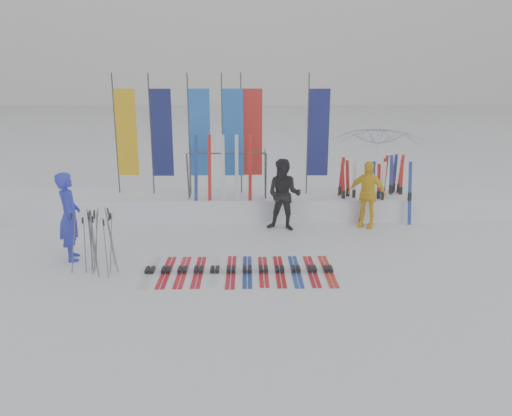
{
  "coord_description": "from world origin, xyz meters",
  "views": [
    {
      "loc": [
        0.02,
        -8.63,
        3.7
      ],
      "look_at": [
        0.2,
        1.6,
        1.0
      ],
      "focal_mm": 35.0,
      "sensor_mm": 36.0,
      "label": 1
    }
  ],
  "objects_px": {
    "tent_canopy": "(376,167)",
    "ski_rack": "(227,168)",
    "person_black": "(284,195)",
    "person_blue": "(69,216)",
    "ski_row": "(239,270)",
    "person_yellow": "(367,194)"
  },
  "relations": [
    {
      "from": "tent_canopy",
      "to": "ski_rack",
      "type": "height_order",
      "value": "tent_canopy"
    },
    {
      "from": "tent_canopy",
      "to": "ski_rack",
      "type": "relative_size",
      "value": 1.3
    },
    {
      "from": "person_black",
      "to": "tent_canopy",
      "type": "height_order",
      "value": "tent_canopy"
    },
    {
      "from": "person_blue",
      "to": "ski_rack",
      "type": "distance_m",
      "value": 4.31
    },
    {
      "from": "person_blue",
      "to": "ski_row",
      "type": "xyz_separation_m",
      "value": [
        3.49,
        -0.78,
        -0.89
      ]
    },
    {
      "from": "ski_row",
      "to": "person_black",
      "type": "bearing_deg",
      "value": 69.02
    },
    {
      "from": "person_blue",
      "to": "person_black",
      "type": "xyz_separation_m",
      "value": [
        4.56,
        2.0,
        -0.03
      ]
    },
    {
      "from": "tent_canopy",
      "to": "person_blue",
      "type": "bearing_deg",
      "value": -150.39
    },
    {
      "from": "person_black",
      "to": "ski_rack",
      "type": "relative_size",
      "value": 0.87
    },
    {
      "from": "person_black",
      "to": "ski_rack",
      "type": "xyz_separation_m",
      "value": [
        -1.42,
        0.92,
        0.5
      ]
    },
    {
      "from": "ski_rack",
      "to": "person_yellow",
      "type": "bearing_deg",
      "value": -11.23
    },
    {
      "from": "person_blue",
      "to": "person_black",
      "type": "height_order",
      "value": "person_blue"
    },
    {
      "from": "person_yellow",
      "to": "person_blue",
      "type": "bearing_deg",
      "value": -131.38
    },
    {
      "from": "person_blue",
      "to": "ski_row",
      "type": "height_order",
      "value": "person_blue"
    },
    {
      "from": "person_black",
      "to": "ski_rack",
      "type": "bearing_deg",
      "value": 163.17
    },
    {
      "from": "person_yellow",
      "to": "ski_rack",
      "type": "xyz_separation_m",
      "value": [
        -3.53,
        0.7,
        0.54
      ]
    },
    {
      "from": "person_blue",
      "to": "tent_canopy",
      "type": "bearing_deg",
      "value": -79.4
    },
    {
      "from": "person_blue",
      "to": "person_black",
      "type": "relative_size",
      "value": 1.04
    },
    {
      "from": "person_blue",
      "to": "ski_row",
      "type": "bearing_deg",
      "value": -121.63
    },
    {
      "from": "ski_row",
      "to": "ski_rack",
      "type": "relative_size",
      "value": 1.79
    },
    {
      "from": "person_blue",
      "to": "tent_canopy",
      "type": "height_order",
      "value": "tent_canopy"
    },
    {
      "from": "person_yellow",
      "to": "tent_canopy",
      "type": "height_order",
      "value": "tent_canopy"
    }
  ]
}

